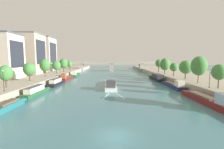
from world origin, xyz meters
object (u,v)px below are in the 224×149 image
object	(u,v)px
moored_boat_left_gap_after	(76,74)
tree_left_by_lamp	(56,65)
moored_boat_right_end	(208,100)
tree_right_midway	(219,72)
tree_right_past_mid	(165,64)
moored_boat_left_midway	(3,107)
moored_boat_left_end	(36,91)
bridge_far	(111,65)
tree_right_end_of_row	(159,63)
tree_left_midway	(29,69)
tree_left_third	(64,63)
tree_left_distant	(45,65)
tree_right_second	(199,66)
moored_boat_right_gap_after	(157,77)
lamppost_right_bank	(210,79)
tree_right_far	(186,67)
moored_boat_right_near	(174,85)
tree_left_far	(70,64)
moored_boat_left_far	(56,82)
moored_boat_left_downstream	(66,78)
barge_midriver	(110,84)
tree_left_end_of_row	(6,73)
lamppost_left_bank	(3,80)
tree_right_nearest	(174,67)

from	to	relation	value
moored_boat_left_gap_after	tree_left_by_lamp	distance (m)	12.83
moored_boat_right_end	tree_right_midway	world-z (taller)	tree_right_midway
moored_boat_right_end	tree_right_past_mid	size ratio (longest dim) A/B	2.19
moored_boat_left_midway	moored_boat_left_end	size ratio (longest dim) A/B	0.89
bridge_far	tree_right_end_of_row	bearing A→B (deg)	-51.17
tree_left_midway	tree_left_third	bearing A→B (deg)	89.90
tree_left_distant	moored_boat_left_midway	bearing A→B (deg)	-78.53
moored_boat_right_end	tree_right_second	bearing A→B (deg)	67.96
moored_boat_left_midway	tree_left_distant	bearing A→B (deg)	101.47
moored_boat_left_end	tree_right_second	size ratio (longest dim) A/B	1.53
moored_boat_right_gap_after	tree_right_end_of_row	bearing A→B (deg)	70.28
moored_boat_left_end	lamppost_right_bank	world-z (taller)	lamppost_right_bank
tree_right_far	tree_right_past_mid	bearing A→B (deg)	91.95
moored_boat_right_near	tree_left_far	xyz separation A→B (m)	(-46.99, 48.31, 5.12)
moored_boat_left_far	moored_boat_left_downstream	world-z (taller)	moored_boat_left_downstream
barge_midriver	tree_left_end_of_row	bearing A→B (deg)	-154.16
barge_midriver	lamppost_left_bank	bearing A→B (deg)	-144.18
tree_left_end_of_row	tree_right_past_mid	bearing A→B (deg)	33.53
moored_boat_right_end	tree_right_second	size ratio (longest dim) A/B	2.06
barge_midriver	tree_right_past_mid	size ratio (longest dim) A/B	2.68
barge_midriver	tree_right_midway	distance (m)	30.43
moored_boat_left_far	lamppost_right_bank	distance (m)	47.28
moored_boat_right_near	tree_left_end_of_row	distance (m)	48.55
tree_right_midway	lamppost_right_bank	size ratio (longest dim) A/B	1.40
moored_boat_left_downstream	moored_boat_right_end	xyz separation A→B (m)	(40.36, -37.03, 0.04)
bridge_far	tree_left_distant	bearing A→B (deg)	-116.76
tree_right_far	tree_left_end_of_row	bearing A→B (deg)	-163.49
moored_boat_left_midway	lamppost_right_bank	xyz separation A→B (m)	(43.83, 10.34, 3.69)
moored_boat_left_downstream	tree_left_third	xyz separation A→B (m)	(-6.42, 17.72, 5.89)
barge_midriver	tree_left_third	world-z (taller)	tree_left_third
moored_boat_left_gap_after	lamppost_left_bank	xyz separation A→B (m)	(-4.51, -49.81, 3.92)
moored_boat_right_end	tree_right_midway	bearing A→B (deg)	43.61
moored_boat_right_gap_after	tree_left_by_lamp	size ratio (longest dim) A/B	2.58
tree_left_by_lamp	tree_left_far	bearing A→B (deg)	89.76
tree_left_far	tree_right_midway	bearing A→B (deg)	-49.35
tree_left_distant	bridge_far	xyz separation A→B (m)	(26.87, 53.28, -2.17)
moored_boat_left_far	lamppost_left_bank	xyz separation A→B (m)	(-4.26, -20.48, 3.78)
moored_boat_right_gap_after	tree_left_midway	bearing A→B (deg)	-159.76
moored_boat_left_end	tree_right_past_mid	world-z (taller)	tree_right_past_mid
tree_left_midway	tree_right_midway	world-z (taller)	tree_left_midway
moored_boat_left_midway	tree_left_far	xyz separation A→B (m)	(-6.90, 70.78, 5.13)
tree_right_second	tree_left_third	bearing A→B (deg)	141.89
moored_boat_left_far	tree_left_distant	bearing A→B (deg)	133.81
tree_right_far	tree_right_nearest	xyz separation A→B (m)	(-0.25, 9.47, -0.51)
moored_boat_left_end	moored_boat_right_end	size ratio (longest dim) A/B	0.74
moored_boat_left_end	moored_boat_left_gap_after	size ratio (longest dim) A/B	0.86
moored_boat_right_end	lamppost_right_bank	distance (m)	8.29
tree_left_far	tree_right_far	bearing A→B (deg)	-39.70
moored_boat_left_end	tree_left_by_lamp	xyz separation A→B (m)	(-6.68, 34.68, 5.16)
moored_boat_right_end	tree_left_distant	distance (m)	56.02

